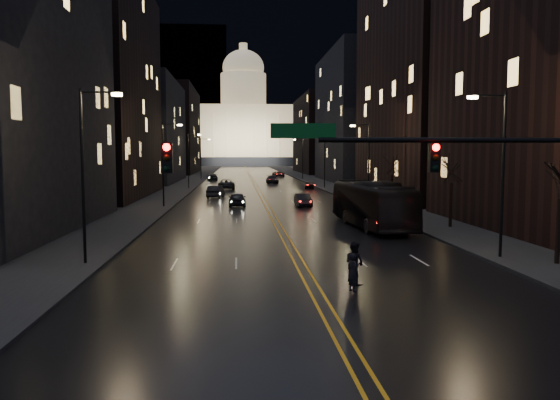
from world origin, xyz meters
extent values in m
plane|color=black|center=(0.00, 0.00, 0.00)|extent=(900.00, 900.00, 0.00)
cube|color=black|center=(0.00, 130.00, 0.01)|extent=(20.00, 320.00, 0.02)
cube|color=black|center=(-14.00, 130.00, 0.08)|extent=(8.00, 320.00, 0.16)
cube|color=black|center=(14.00, 130.00, 0.08)|extent=(8.00, 320.00, 0.16)
cube|color=orange|center=(0.00, 130.00, 0.03)|extent=(0.62, 320.00, 0.01)
cube|color=black|center=(-21.00, 54.00, 14.00)|extent=(12.00, 30.00, 28.00)
cube|color=black|center=(-21.00, 92.00, 10.00)|extent=(12.00, 34.00, 20.00)
cube|color=black|center=(-21.00, 140.00, 12.00)|extent=(12.00, 40.00, 24.00)
cube|color=black|center=(21.00, 50.00, 19.00)|extent=(12.00, 30.00, 38.00)
cube|color=black|center=(21.00, 92.00, 13.00)|extent=(12.00, 34.00, 26.00)
cube|color=black|center=(21.00, 140.00, 11.00)|extent=(12.00, 40.00, 22.00)
cube|color=black|center=(40.00, 380.00, 65.00)|extent=(520.00, 60.00, 130.00)
cube|color=black|center=(0.00, 250.00, 2.00)|extent=(90.00, 50.00, 4.00)
cube|color=#E4C384|center=(0.00, 250.00, 16.00)|extent=(80.00, 36.00, 24.00)
cylinder|color=beige|center=(0.00, 250.00, 36.00)|extent=(22.00, 22.00, 16.00)
ellipsoid|color=beige|center=(0.00, 250.00, 47.00)|extent=(20.00, 20.00, 17.00)
cylinder|color=#E4C384|center=(0.00, 250.00, 55.50)|extent=(4.00, 4.00, 6.00)
cylinder|color=black|center=(5.50, 0.00, 6.20)|extent=(12.00, 0.18, 0.18)
cube|color=black|center=(-5.50, 0.00, 5.60)|extent=(0.35, 0.30, 1.00)
cube|color=black|center=(3.50, 0.00, 5.60)|extent=(0.35, 0.30, 1.00)
sphere|color=#FF0705|center=(-5.50, -0.18, 5.95)|extent=(0.24, 0.24, 0.24)
sphere|color=#FF0705|center=(3.50, -0.18, 5.95)|extent=(0.24, 0.24, 0.24)
cube|color=#053F14|center=(-1.00, 0.00, 6.50)|extent=(2.20, 0.06, 0.50)
cylinder|color=black|center=(11.00, 10.00, 4.50)|extent=(0.16, 0.16, 9.00)
cylinder|color=black|center=(10.10, 10.00, 8.80)|extent=(1.80, 0.10, 0.10)
cube|color=#FFD199|center=(9.20, 10.00, 8.70)|extent=(0.50, 0.25, 0.15)
cylinder|color=black|center=(-11.00, 10.00, 4.50)|extent=(0.16, 0.16, 9.00)
cylinder|color=black|center=(-10.10, 10.00, 8.80)|extent=(1.80, 0.10, 0.10)
cube|color=#FFD199|center=(-9.20, 10.00, 8.70)|extent=(0.50, 0.25, 0.15)
cylinder|color=black|center=(11.00, 40.00, 4.50)|extent=(0.16, 0.16, 9.00)
cylinder|color=black|center=(10.10, 40.00, 8.80)|extent=(1.80, 0.10, 0.10)
cube|color=#FFD199|center=(9.20, 40.00, 8.70)|extent=(0.50, 0.25, 0.15)
cylinder|color=black|center=(-11.00, 40.00, 4.50)|extent=(0.16, 0.16, 9.00)
cylinder|color=black|center=(-10.10, 40.00, 8.80)|extent=(1.80, 0.10, 0.10)
cube|color=#FFD199|center=(-9.20, 40.00, 8.70)|extent=(0.50, 0.25, 0.15)
cylinder|color=black|center=(11.00, 70.00, 4.50)|extent=(0.16, 0.16, 9.00)
cylinder|color=black|center=(10.10, 70.00, 8.80)|extent=(1.80, 0.10, 0.10)
cube|color=#FFD199|center=(9.20, 70.00, 8.70)|extent=(0.50, 0.25, 0.15)
cylinder|color=black|center=(-11.00, 70.00, 4.50)|extent=(0.16, 0.16, 9.00)
cylinder|color=black|center=(-10.10, 70.00, 8.80)|extent=(1.80, 0.10, 0.10)
cube|color=#FFD199|center=(-9.20, 70.00, 8.70)|extent=(0.50, 0.25, 0.15)
cylinder|color=black|center=(11.00, 100.00, 4.50)|extent=(0.16, 0.16, 9.00)
cylinder|color=black|center=(10.10, 100.00, 8.80)|extent=(1.80, 0.10, 0.10)
cube|color=#FFD199|center=(9.20, 100.00, 8.70)|extent=(0.50, 0.25, 0.15)
cylinder|color=black|center=(-11.00, 100.00, 4.50)|extent=(0.16, 0.16, 9.00)
cylinder|color=black|center=(-10.10, 100.00, 8.80)|extent=(1.80, 0.10, 0.10)
cube|color=#FFD199|center=(-9.20, 100.00, 8.70)|extent=(0.50, 0.25, 0.15)
cylinder|color=black|center=(13.00, 8.00, 1.75)|extent=(0.24, 0.24, 3.50)
cylinder|color=black|center=(13.00, 22.00, 1.75)|extent=(0.24, 0.24, 3.50)
cylinder|color=black|center=(13.00, 38.00, 1.75)|extent=(0.24, 0.24, 3.50)
imported|color=black|center=(7.20, 23.34, 1.80)|extent=(3.86, 13.09, 3.60)
imported|color=black|center=(-3.24, 40.79, 0.78)|extent=(1.88, 4.58, 1.55)
imported|color=black|center=(-6.00, 52.51, 0.80)|extent=(2.29, 5.00, 1.59)
imported|color=black|center=(-4.98, 69.39, 0.80)|extent=(2.79, 5.80, 1.59)
imported|color=black|center=(-8.50, 98.33, 0.71)|extent=(2.66, 5.15, 1.43)
imported|color=black|center=(3.85, 40.01, 0.70)|extent=(1.60, 4.28, 1.40)
imported|color=black|center=(8.50, 69.73, 0.64)|extent=(1.99, 3.92, 1.28)
imported|color=black|center=(3.41, 85.45, 0.76)|extent=(2.25, 5.26, 1.51)
imported|color=black|center=(6.76, 113.82, 0.71)|extent=(2.90, 5.34, 1.42)
imported|color=black|center=(1.55, 3.77, 0.81)|extent=(0.59, 0.70, 1.62)
imported|color=black|center=(1.87, 5.00, 0.95)|extent=(0.96, 1.04, 1.90)
camera|label=1|loc=(-3.21, -18.21, 5.75)|focal=35.00mm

